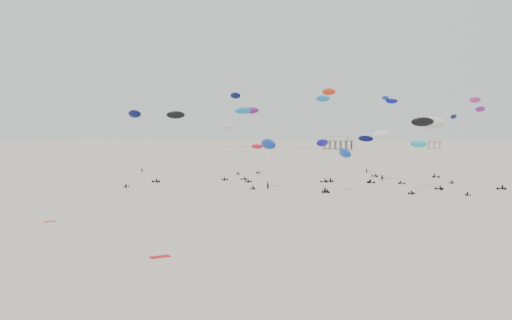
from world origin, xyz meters
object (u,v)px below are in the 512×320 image
(pavilion_main, at_px, (338,143))
(spectator_0, at_px, (268,190))
(rig_4, at_px, (229,133))
(pavilion_small, at_px, (434,144))
(rig_0, at_px, (468,125))
(rig_9, at_px, (323,121))

(pavilion_main, height_order, spectator_0, pavilion_main)
(rig_4, height_order, spectator_0, rig_4)
(pavilion_small, xyz_separation_m, rig_0, (-10.23, -261.96, 11.92))
(rig_0, relative_size, spectator_0, 10.62)
(rig_9, xyz_separation_m, spectator_0, (-9.62, -23.65, -16.58))
(pavilion_main, relative_size, rig_4, 1.24)
(pavilion_main, bearing_deg, rig_4, -92.92)
(rig_0, xyz_separation_m, rig_9, (-37.48, -5.68, 1.18))
(rig_0, distance_m, rig_9, 37.93)
(pavilion_small, distance_m, rig_4, 262.70)
(pavilion_main, distance_m, pavilion_small, 76.16)
(rig_4, bearing_deg, pavilion_small, -137.73)
(rig_9, bearing_deg, rig_4, 63.44)
(rig_4, bearing_deg, spectator_0, 90.08)
(pavilion_small, bearing_deg, rig_4, -108.01)
(rig_9, bearing_deg, pavilion_small, -8.42)
(pavilion_small, height_order, rig_9, rig_9)
(pavilion_main, height_order, rig_4, rig_4)
(rig_0, bearing_deg, rig_4, -9.06)
(rig_0, distance_m, rig_4, 72.05)
(rig_0, height_order, rig_9, rig_9)
(pavilion_main, bearing_deg, rig_0, -75.55)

